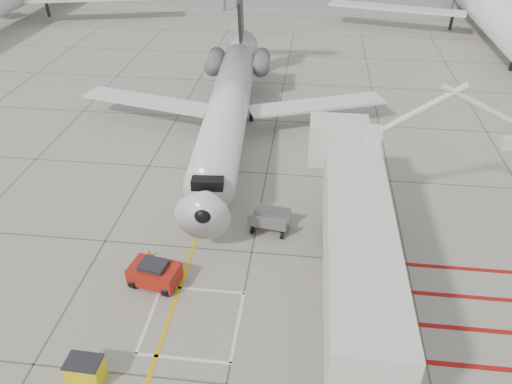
% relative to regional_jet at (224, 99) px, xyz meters
% --- Properties ---
extents(ground_plane, '(260.00, 260.00, 0.00)m').
position_rel_regional_jet_xyz_m(ground_plane, '(3.12, -14.54, -4.01)').
color(ground_plane, gray).
rests_on(ground_plane, ground).
extents(regional_jet, '(26.23, 32.12, 8.02)m').
position_rel_regional_jet_xyz_m(regional_jet, '(0.00, 0.00, 0.00)').
color(regional_jet, silver).
rests_on(regional_jet, ground_plane).
extents(jet_bridge, '(8.69, 18.09, 7.21)m').
position_rel_regional_jet_xyz_m(jet_bridge, '(8.01, -14.38, -0.40)').
color(jet_bridge, silver).
rests_on(jet_bridge, ground_plane).
extents(pushback_tug, '(2.56, 1.87, 1.35)m').
position_rel_regional_jet_xyz_m(pushback_tug, '(-1.22, -13.36, -3.33)').
color(pushback_tug, '#A51B10').
rests_on(pushback_tug, ground_plane).
extents(spill_bin, '(1.35, 0.92, 1.15)m').
position_rel_regional_jet_xyz_m(spill_bin, '(-2.37, -18.96, -3.43)').
color(spill_bin, yellow).
rests_on(spill_bin, ground_plane).
extents(baggage_cart, '(2.31, 1.66, 1.34)m').
position_rel_regional_jet_xyz_m(baggage_cart, '(3.88, -8.55, -3.34)').
color(baggage_cart, '#57575C').
rests_on(baggage_cart, ground_plane).
extents(ground_power_unit, '(2.34, 1.55, 1.73)m').
position_rel_regional_jet_xyz_m(ground_power_unit, '(8.42, -11.87, -3.14)').
color(ground_power_unit, silver).
rests_on(ground_power_unit, ground_plane).
extents(cone_nose, '(0.35, 0.35, 0.49)m').
position_rel_regional_jet_xyz_m(cone_nose, '(-2.11, -11.53, -3.77)').
color(cone_nose, '#F2510C').
rests_on(cone_nose, ground_plane).
extents(cone_side, '(0.35, 0.35, 0.49)m').
position_rel_regional_jet_xyz_m(cone_side, '(4.58, -7.54, -3.76)').
color(cone_side, orange).
rests_on(cone_side, ground_plane).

